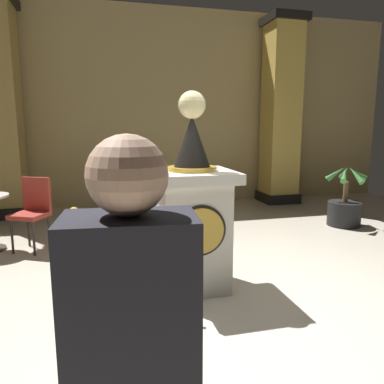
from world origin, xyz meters
TOP-DOWN VIEW (x-y plane):
  - ground_plane at (0.00, 0.00)m, footprint 10.91×10.91m
  - back_wall at (0.00, 4.64)m, footprint 10.91×0.16m
  - pedestal_clock at (-0.17, 0.27)m, footprint 0.81×0.81m
  - stanchion_near at (-0.31, 1.42)m, footprint 0.24×0.24m
  - stanchion_far at (-1.24, -0.33)m, footprint 0.24×0.24m
  - velvet_rope at (-0.78, 0.54)m, footprint 1.36×1.37m
  - column_right at (2.73, 4.08)m, footprint 0.78×0.78m
  - potted_palm_right at (2.86, 1.97)m, footprint 0.66×0.65m
  - cafe_chair_red at (-1.91, 1.92)m, footprint 0.54×0.54m

SIDE VIEW (x-z plane):
  - ground_plane at x=0.00m, z-range 0.00..0.00m
  - potted_palm_right at x=2.86m, z-range -0.22..0.80m
  - stanchion_far at x=-1.24m, z-range -0.15..0.86m
  - stanchion_near at x=-0.31m, z-range -0.16..0.90m
  - cafe_chair_red at x=-1.91m, z-range 0.09..1.05m
  - pedestal_clock at x=-0.17m, z-range -0.22..1.73m
  - velvet_rope at x=-0.78m, z-range 0.68..0.90m
  - column_right at x=2.73m, z-range -0.01..3.83m
  - back_wall at x=0.00m, z-range 0.00..4.01m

